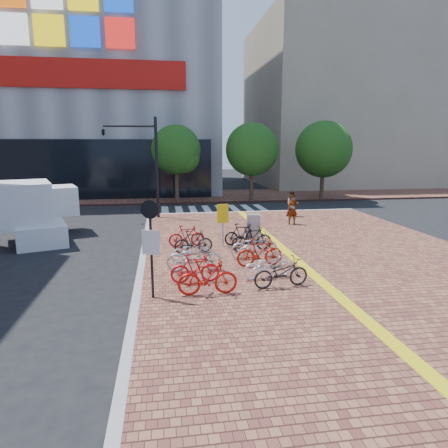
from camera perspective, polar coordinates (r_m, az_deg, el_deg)
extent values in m
plane|color=black|center=(15.09, 3.61, -6.52)|extent=(120.00, 120.00, 0.00)
cube|color=brown|center=(11.82, 23.89, -12.34)|extent=(14.00, 34.00, 0.15)
cube|color=gold|center=(11.30, 19.53, -12.66)|extent=(0.40, 34.00, 0.01)
cube|color=gray|center=(10.14, -13.28, -15.65)|extent=(0.25, 34.00, 0.15)
cube|color=gray|center=(27.12, 4.39, 1.67)|extent=(14.00, 0.25, 0.15)
cube|color=brown|center=(35.45, -3.68, 3.97)|extent=(70.00, 8.00, 0.15)
cube|color=gray|center=(48.69, -25.84, 21.40)|extent=(36.00, 24.00, 28.00)
cube|color=gray|center=(50.82, 16.44, 15.86)|extent=(20.00, 18.00, 18.00)
cube|color=silver|center=(28.40, -8.43, 1.88)|extent=(0.50, 4.00, 0.01)
cube|color=silver|center=(28.42, -6.42, 1.94)|extent=(0.50, 4.00, 0.01)
cube|color=silver|center=(28.48, -4.40, 1.99)|extent=(0.50, 4.00, 0.01)
cube|color=silver|center=(28.57, -2.40, 2.05)|extent=(0.50, 4.00, 0.01)
cube|color=silver|center=(28.70, -0.42, 2.10)|extent=(0.50, 4.00, 0.01)
cube|color=silver|center=(28.86, 1.55, 2.15)|extent=(0.50, 4.00, 0.01)
cube|color=silver|center=(29.05, 3.49, 2.19)|extent=(0.50, 4.00, 0.01)
cube|color=silver|center=(29.28, 5.41, 2.23)|extent=(0.50, 4.00, 0.01)
cylinder|color=#38281E|center=(31.70, -6.75, 5.54)|extent=(0.32, 0.32, 2.60)
sphere|color=#194714|center=(31.54, -6.87, 10.51)|extent=(3.80, 3.80, 3.80)
sphere|color=#194714|center=(31.28, -5.71, 9.43)|extent=(2.40, 2.40, 2.40)
cylinder|color=#38281E|center=(32.47, 3.94, 5.73)|extent=(0.32, 0.32, 2.60)
sphere|color=#194714|center=(32.32, 4.01, 10.58)|extent=(4.20, 4.20, 4.20)
sphere|color=#194714|center=(32.18, 5.17, 9.49)|extent=(2.40, 2.40, 2.40)
cylinder|color=#38281E|center=(34.29, 13.82, 5.72)|extent=(0.32, 0.32, 2.60)
sphere|color=#194714|center=(34.14, 14.04, 10.32)|extent=(4.60, 4.60, 4.60)
sphere|color=#194714|center=(34.12, 15.13, 9.26)|extent=(2.40, 2.40, 2.40)
imported|color=red|center=(12.10, -2.36, -7.62)|extent=(1.82, 0.52, 1.09)
imported|color=red|center=(13.16, -4.14, -6.34)|extent=(1.63, 0.52, 0.97)
imported|color=#AAA9AE|center=(14.33, -4.31, -4.73)|extent=(1.98, 0.74, 1.03)
imported|color=#AAAAAE|center=(15.49, -4.65, -3.85)|extent=(1.67, 0.74, 0.85)
imported|color=black|center=(16.67, -4.38, -2.53)|extent=(1.66, 0.62, 0.97)
imported|color=#A50B13|center=(17.74, -5.35, -1.71)|extent=(1.64, 0.59, 0.96)
imported|color=black|center=(12.85, 8.16, -6.88)|extent=(1.91, 0.89, 0.96)
imported|color=white|center=(13.62, 6.19, -5.88)|extent=(1.82, 0.89, 0.91)
imported|color=#A71C0B|center=(14.90, 5.13, -4.06)|extent=(1.79, 0.61, 1.06)
imported|color=silver|center=(15.96, 4.34, -3.05)|extent=(2.04, 0.93, 1.03)
imported|color=black|center=(16.95, 3.98, -2.10)|extent=(1.85, 0.74, 1.08)
imported|color=black|center=(18.03, 2.53, -1.42)|extent=(1.70, 0.77, 0.99)
imported|color=gray|center=(22.85, 9.77, 2.05)|extent=(0.66, 0.47, 1.69)
imported|color=#535769|center=(25.39, 9.72, 2.82)|extent=(0.85, 0.72, 1.55)
cube|color=#B0B1B5|center=(18.40, 4.25, -0.64)|extent=(0.70, 0.58, 1.32)
cylinder|color=#B7B7BC|center=(17.62, -0.17, -0.28)|extent=(0.08, 0.08, 1.85)
cube|color=yellow|center=(17.47, -0.15, 1.51)|extent=(0.51, 0.15, 0.82)
cylinder|color=black|center=(11.81, -10.34, -3.69)|extent=(0.10, 0.10, 2.90)
cylinder|color=black|center=(11.50, -10.56, 2.07)|extent=(0.53, 0.20, 0.54)
cube|color=silver|center=(11.69, -10.39, -2.62)|extent=(0.52, 0.20, 0.73)
cylinder|color=black|center=(24.83, -9.57, 7.88)|extent=(0.18, 0.18, 6.07)
cylinder|color=black|center=(24.87, -13.36, 13.46)|extent=(3.04, 0.12, 0.12)
imported|color=black|center=(25.02, -16.88, 12.57)|extent=(0.27, 1.26, 0.51)
cube|color=silver|center=(21.66, -24.89, -0.69)|extent=(3.65, 5.46, 1.01)
cube|color=silver|center=(22.90, -25.36, 3.01)|extent=(2.70, 2.70, 1.46)
cube|color=silver|center=(20.55, -25.07, 2.67)|extent=(3.14, 3.69, 2.02)
cylinder|color=black|center=(23.42, -27.44, -0.35)|extent=(0.49, 0.82, 0.78)
cylinder|color=black|center=(19.91, -27.29, -2.21)|extent=(0.49, 0.82, 0.78)
cylinder|color=black|center=(23.49, -22.81, 0.08)|extent=(0.49, 0.82, 0.78)
cylinder|color=black|center=(19.99, -21.85, -1.70)|extent=(0.49, 0.82, 0.78)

